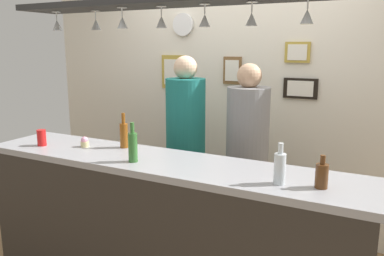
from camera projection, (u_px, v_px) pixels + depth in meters
back_wall at (239, 97)px, 3.78m from camera, size 4.40×0.06×2.60m
bar_counter at (149, 217)px, 2.50m from camera, size 2.70×0.55×1.05m
overhead_glass_rack at (163, 2)px, 2.40m from camera, size 2.20×0.36×0.04m
hanging_wineglass_far_left at (57, 25)px, 2.83m from camera, size 0.07×0.07×0.13m
hanging_wineglass_left at (96, 24)px, 2.74m from camera, size 0.07×0.07×0.13m
hanging_wineglass_center_left at (122, 22)px, 2.51m from camera, size 0.07×0.07×0.13m
hanging_wineglass_center at (161, 21)px, 2.43m from camera, size 0.07×0.07×0.13m
hanging_wineglass_center_right at (205, 20)px, 2.30m from camera, size 0.07×0.07×0.13m
hanging_wineglass_right at (252, 18)px, 2.19m from camera, size 0.07×0.07×0.13m
hanging_wineglass_far_right at (307, 16)px, 1.99m from camera, size 0.07×0.07×0.13m
person_left_teal_shirt at (186, 135)px, 3.37m from camera, size 0.34×0.34×1.70m
person_right_grey_shirt at (247, 146)px, 3.12m from camera, size 0.34×0.34×1.65m
bottle_beer_brown_stubby at (322, 175)px, 2.04m from camera, size 0.07×0.07×0.18m
bottle_soda_clear at (280, 168)px, 2.10m from camera, size 0.06×0.06×0.23m
bottle_beer_green_import at (133, 146)px, 2.50m from camera, size 0.06×0.06×0.26m
bottle_beer_amber_tall at (124, 134)px, 2.86m from camera, size 0.06×0.06×0.26m
drink_can at (42, 138)px, 2.92m from camera, size 0.07×0.07×0.12m
cupcake at (85, 142)px, 2.89m from camera, size 0.06×0.06×0.08m
picture_frame_upper_small at (297, 52)px, 3.40m from camera, size 0.22×0.02×0.18m
picture_frame_lower_pair at (300, 88)px, 3.45m from camera, size 0.30×0.02×0.18m
picture_frame_crest at (232, 70)px, 3.71m from camera, size 0.18×0.02×0.26m
picture_frame_caricature at (173, 72)px, 4.01m from camera, size 0.26×0.02×0.34m
wall_clock at (183, 25)px, 3.85m from camera, size 0.22×0.03×0.22m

